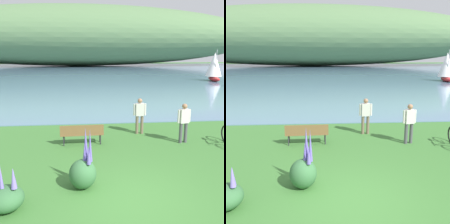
% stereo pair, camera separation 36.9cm
% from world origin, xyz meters
% --- Properties ---
extents(ground_plane, '(200.00, 200.00, 0.00)m').
position_xyz_m(ground_plane, '(0.00, 0.00, 0.00)').
color(ground_plane, '#3D7533').
extents(bay_water, '(180.00, 80.00, 0.04)m').
position_xyz_m(bay_water, '(0.00, 47.61, 0.02)').
color(bay_water, '#5B7F9E').
rests_on(bay_water, ground).
extents(distant_hillside, '(110.95, 28.00, 17.27)m').
position_xyz_m(distant_hillside, '(-3.46, 73.48, 8.68)').
color(distant_hillside, '#567A4C').
rests_on(distant_hillside, bay_water).
extents(park_bench_near_camera, '(1.82, 0.54, 0.88)m').
position_xyz_m(park_bench_near_camera, '(-1.41, 4.43, 0.52)').
color(park_bench_near_camera, brown).
rests_on(park_bench_near_camera, ground).
extents(person_at_shoreline, '(0.61, 0.22, 1.71)m').
position_xyz_m(person_at_shoreline, '(1.29, 5.72, 0.98)').
color(person_at_shoreline, '#72604C').
rests_on(person_at_shoreline, ground).
extents(person_on_the_grass, '(0.60, 0.29, 1.71)m').
position_xyz_m(person_on_the_grass, '(2.90, 4.27, 0.98)').
color(person_on_the_grass, '#4C4C51').
rests_on(person_on_the_grass, ground).
extents(echium_bush_beside_closest, '(0.78, 0.78, 1.74)m').
position_xyz_m(echium_bush_beside_closest, '(-1.32, 0.80, 0.50)').
color(echium_bush_beside_closest, '#386B3D').
rests_on(echium_bush_beside_closest, ground).
extents(sailboat_toward_hillside, '(2.38, 3.67, 4.19)m').
position_xyz_m(sailboat_toward_hillside, '(16.16, 28.31, 2.01)').
color(sailboat_toward_hillside, '#B22323').
rests_on(sailboat_toward_hillside, bay_water).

